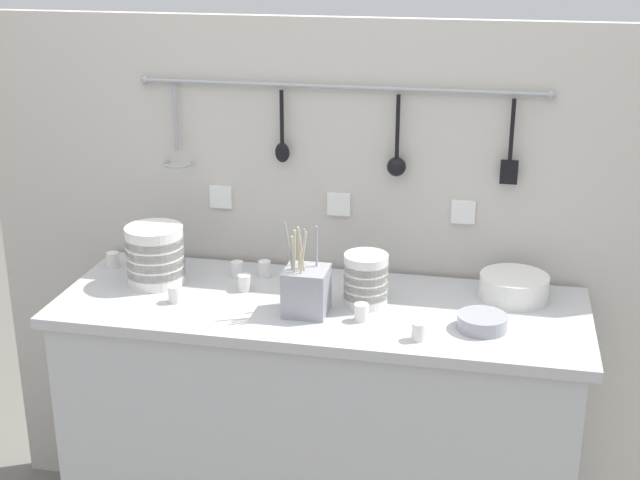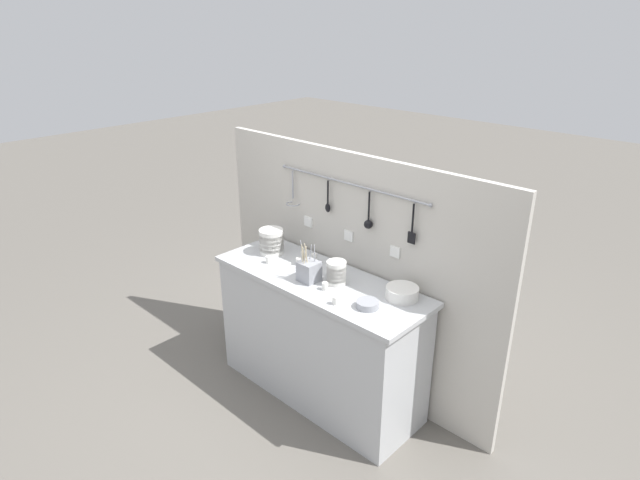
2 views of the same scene
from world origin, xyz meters
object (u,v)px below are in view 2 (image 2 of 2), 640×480
object	(u,v)px
bowl_stack_nested_right	(271,241)
plate_stack	(402,293)
cup_mid_row	(265,239)
cup_beside_plates	(314,257)
cup_edge_far	(336,300)
cutlery_caddy	(309,271)
bowl_stack_tall_left	(336,273)
cup_back_left	(299,261)
cup_front_right	(268,260)
steel_mixing_bowl	(368,304)
cup_centre	(325,286)
cup_by_caddy	(304,255)

from	to	relation	value
bowl_stack_nested_right	plate_stack	world-z (taller)	bowl_stack_nested_right
bowl_stack_nested_right	cup_mid_row	xyz separation A→B (m)	(-0.18, 0.09, -0.06)
bowl_stack_nested_right	cup_beside_plates	distance (m)	0.33
cup_edge_far	cutlery_caddy	bearing A→B (deg)	161.42
bowl_stack_tall_left	cup_back_left	distance (m)	0.36
bowl_stack_tall_left	bowl_stack_nested_right	world-z (taller)	bowl_stack_nested_right
cup_front_right	cup_edge_far	bearing A→B (deg)	-8.26
bowl_stack_tall_left	cup_mid_row	xyz separation A→B (m)	(-0.81, 0.12, -0.05)
cup_front_right	bowl_stack_nested_right	bearing A→B (deg)	130.03
steel_mixing_bowl	cup_centre	size ratio (longest dim) A/B	2.75
cup_centre	cup_back_left	xyz separation A→B (m)	(-0.37, 0.14, 0.00)
steel_mixing_bowl	cup_centre	distance (m)	0.32
cutlery_caddy	cup_by_caddy	size ratio (longest dim) A/B	5.51
cup_edge_far	steel_mixing_bowl	bearing A→B (deg)	32.36
bowl_stack_nested_right	cup_back_left	xyz separation A→B (m)	(0.27, -0.00, -0.06)
bowl_stack_nested_right	cutlery_caddy	xyz separation A→B (m)	(0.48, -0.12, -0.02)
plate_stack	cup_front_right	world-z (taller)	plate_stack
steel_mixing_bowl	cup_by_caddy	bearing A→B (deg)	163.33
steel_mixing_bowl	cup_beside_plates	size ratio (longest dim) A/B	2.75
cup_back_left	cup_edge_far	distance (m)	0.57
steel_mixing_bowl	cup_front_right	bearing A→B (deg)	179.88
cup_by_caddy	cutlery_caddy	bearing A→B (deg)	-39.11
plate_stack	cup_edge_far	xyz separation A→B (m)	(-0.24, -0.32, -0.01)
cutlery_caddy	cup_beside_plates	xyz separation A→B (m)	(-0.18, 0.23, -0.04)
bowl_stack_tall_left	cup_centre	bearing A→B (deg)	-86.86
cup_by_caddy	cup_edge_far	world-z (taller)	same
cup_beside_plates	steel_mixing_bowl	bearing A→B (deg)	-20.25
cutlery_caddy	cup_beside_plates	size ratio (longest dim) A/B	5.51
steel_mixing_bowl	bowl_stack_nested_right	bearing A→B (deg)	172.49
cutlery_caddy	cup_edge_far	size ratio (longest dim) A/B	5.51
steel_mixing_bowl	cup_centre	bearing A→B (deg)	-177.81
bowl_stack_nested_right	cup_front_right	distance (m)	0.17
steel_mixing_bowl	cup_beside_plates	xyz separation A→B (m)	(-0.66, 0.24, 0.00)
steel_mixing_bowl	cutlery_caddy	distance (m)	0.48
cup_back_left	cup_front_right	size ratio (longest dim) A/B	1.00
cup_by_caddy	plate_stack	bearing A→B (deg)	0.19
cup_mid_row	cup_edge_far	world-z (taller)	same
cup_centre	cup_front_right	distance (m)	0.53
cup_back_left	steel_mixing_bowl	bearing A→B (deg)	-10.21
cup_back_left	cup_by_caddy	world-z (taller)	same
plate_stack	cup_beside_plates	world-z (taller)	plate_stack
cutlery_caddy	cup_edge_far	world-z (taller)	cutlery_caddy
bowl_stack_tall_left	cup_edge_far	size ratio (longest dim) A/B	3.10
bowl_stack_nested_right	cup_front_right	size ratio (longest dim) A/B	3.65
cup_beside_plates	cup_edge_far	bearing A→B (deg)	-34.30
plate_stack	cup_edge_far	bearing A→B (deg)	-126.20
plate_stack	cup_front_right	bearing A→B (deg)	-166.63
bowl_stack_tall_left	cup_centre	distance (m)	0.12
cup_mid_row	cup_edge_far	distance (m)	1.03
cup_centre	bowl_stack_nested_right	bearing A→B (deg)	167.75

